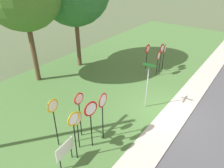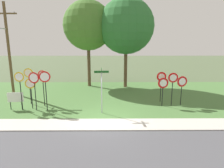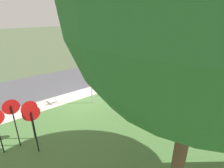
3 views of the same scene
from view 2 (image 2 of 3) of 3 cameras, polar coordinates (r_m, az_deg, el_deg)
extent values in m
plane|color=#4C5B3D|center=(11.66, -2.61, -11.05)|extent=(160.00, 160.00, 0.00)
cube|color=#BCB7AD|center=(10.91, -2.76, -12.53)|extent=(44.00, 1.60, 0.06)
cube|color=#477038|center=(17.34, -1.89, -3.30)|extent=(44.00, 12.00, 0.04)
cylinder|color=black|center=(14.31, -26.56, -2.63)|extent=(0.06, 0.06, 2.46)
cylinder|color=gold|center=(14.05, -27.07, 2.00)|extent=(0.66, 0.04, 0.66)
cylinder|color=white|center=(14.04, -27.10, 1.99)|extent=(0.52, 0.02, 0.52)
cylinder|color=black|center=(13.83, -22.85, -2.86)|extent=(0.06, 0.06, 2.41)
cylinder|color=red|center=(13.57, -23.29, 1.80)|extent=(0.77, 0.15, 0.77)
cylinder|color=white|center=(13.55, -23.32, 1.79)|extent=(0.60, 0.11, 0.60)
cylinder|color=black|center=(14.48, -23.85, -3.33)|extent=(0.06, 0.06, 1.92)
cylinder|color=gold|center=(14.25, -24.21, 0.15)|extent=(0.73, 0.13, 0.73)
cylinder|color=white|center=(14.23, -24.24, 0.13)|extent=(0.57, 0.09, 0.57)
cylinder|color=black|center=(15.50, -24.27, -1.25)|extent=(0.06, 0.06, 2.54)
cylinder|color=gold|center=(15.26, -24.72, 3.19)|extent=(0.68, 0.10, 0.68)
cylinder|color=white|center=(15.24, -24.74, 3.18)|extent=(0.53, 0.06, 0.53)
cylinder|color=black|center=(14.62, -20.61, -1.84)|extent=(0.06, 0.06, 2.46)
cylinder|color=red|center=(14.37, -21.00, 2.73)|extent=(0.63, 0.03, 0.63)
cylinder|color=white|center=(14.35, -21.02, 2.71)|extent=(0.49, 0.01, 0.49)
cylinder|color=black|center=(13.46, -19.90, -2.84)|extent=(0.06, 0.06, 2.49)
cylinder|color=red|center=(13.19, -20.31, 2.13)|extent=(0.75, 0.13, 0.76)
cylinder|color=white|center=(13.17, -20.34, 2.12)|extent=(0.58, 0.09, 0.59)
cylinder|color=black|center=(14.87, 20.83, -2.64)|extent=(0.06, 0.06, 1.96)
cone|color=red|center=(14.65, 21.14, 0.73)|extent=(0.80, 0.16, 0.81)
cone|color=white|center=(14.63, 21.17, 0.71)|extent=(0.55, 0.10, 0.55)
cylinder|color=black|center=(14.55, 18.28, -2.17)|extent=(0.06, 0.06, 2.25)
cone|color=red|center=(14.31, 18.60, 1.88)|extent=(0.75, 0.08, 0.75)
cone|color=silver|center=(14.29, 18.62, 1.86)|extent=(0.51, 0.05, 0.51)
cylinder|color=black|center=(14.29, 15.51, -3.04)|extent=(0.06, 0.06, 1.87)
cone|color=red|center=(14.07, 15.75, 0.29)|extent=(0.80, 0.08, 0.80)
cone|color=silver|center=(14.05, 15.77, 0.27)|extent=(0.54, 0.05, 0.54)
cylinder|color=black|center=(15.31, 15.00, -1.47)|extent=(0.06, 0.06, 2.17)
cone|color=red|center=(15.08, 15.25, 2.22)|extent=(0.76, 0.07, 0.76)
cone|color=silver|center=(15.06, 15.27, 2.21)|extent=(0.52, 0.04, 0.52)
cylinder|color=#9EA0A8|center=(12.24, -3.25, -2.92)|extent=(0.07, 0.07, 2.76)
cylinder|color=#9EA0A8|center=(11.97, -3.33, 3.54)|extent=(0.09, 0.09, 0.03)
cube|color=#19511E|center=(11.96, -3.33, 3.83)|extent=(0.96, 0.09, 0.15)
cube|color=#19511E|center=(11.94, -3.34, 4.63)|extent=(0.08, 0.82, 0.15)
cylinder|color=brown|center=(19.44, -29.58, 9.28)|extent=(0.24, 0.24, 8.31)
cube|color=brown|center=(19.65, -30.55, 18.48)|extent=(2.10, 0.12, 0.12)
cylinder|color=gray|center=(19.27, -28.27, 19.16)|extent=(0.09, 0.09, 0.10)
cylinder|color=#9EA0A8|center=(18.70, -31.54, 14.68)|extent=(0.08, 1.83, 0.08)
cylinder|color=black|center=(15.08, -29.12, -5.96)|extent=(0.05, 0.05, 0.55)
cylinder|color=black|center=(14.80, -26.35, -6.01)|extent=(0.05, 0.05, 0.55)
cube|color=white|center=(14.77, -27.97, -3.67)|extent=(1.10, 0.15, 0.70)
cylinder|color=brown|center=(20.83, -7.24, 6.65)|extent=(0.36, 0.36, 5.34)
sphere|color=#47752D|center=(20.87, -7.53, 17.66)|extent=(5.33, 5.33, 5.33)
cylinder|color=brown|center=(20.12, 4.28, 6.18)|extent=(0.36, 0.36, 5.08)
sphere|color=#2D6B33|center=(20.14, 4.46, 17.58)|extent=(5.85, 5.85, 5.85)
camera|label=1|loc=(13.46, -61.84, 21.66)|focal=33.63mm
camera|label=3|loc=(22.49, 14.18, 15.66)|focal=28.24mm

